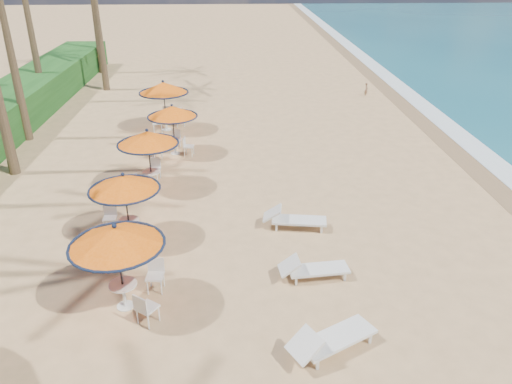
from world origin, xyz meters
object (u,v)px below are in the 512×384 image
station_3 (172,118)px  station_4 (164,94)px  lounger_near (330,339)px  lounger_mid (312,268)px  station_0 (120,244)px  station_1 (124,189)px  lounger_far (293,218)px  station_2 (147,143)px

station_3 → station_4: bearing=102.4°
lounger_near → lounger_mid: bearing=60.7°
station_0 → lounger_mid: bearing=11.6°
lounger_near → station_1: bearing=107.0°
station_4 → lounger_far: bearing=-62.8°
lounger_near → lounger_mid: size_ratio=1.12×
station_2 → lounger_mid: bearing=-49.1°
station_3 → lounger_near: (4.76, -12.61, -1.32)m
station_4 → lounger_mid: (5.52, -13.16, -1.55)m
station_3 → lounger_far: bearing=-56.6°
lounger_near → lounger_far: lounger_near is taller
station_3 → station_4: size_ratio=0.90×
lounger_mid → station_3: bearing=110.1°
station_4 → lounger_far: size_ratio=1.20×
station_1 → station_4: bearing=90.3°
station_1 → station_2: 3.76m
station_0 → station_3: bearing=89.3°
lounger_mid → lounger_far: bearing=88.3°
station_2 → station_4: station_4 is taller
lounger_far → lounger_near: bearing=-80.1°
lounger_far → station_3: bearing=131.3°
lounger_far → station_1: bearing=-167.4°
station_2 → station_4: 7.00m
station_2 → lounger_near: (5.32, -9.02, -1.47)m
station_2 → station_0: bearing=-86.5°
station_1 → station_2: bearing=88.0°
station_4 → lounger_near: bearing=-71.0°
station_3 → lounger_near: size_ratio=1.02×
lounger_near → station_0: bearing=130.2°
station_1 → station_4: (-0.06, 10.76, 0.12)m
lounger_near → lounger_mid: lounger_near is taller
station_0 → lounger_mid: size_ratio=1.22×
station_2 → lounger_mid: 8.28m
station_3 → lounger_far: (4.56, -6.91, -1.34)m
station_4 → lounger_mid: bearing=-67.2°
station_4 → lounger_mid: station_4 is taller
lounger_mid → lounger_far: (-0.21, 2.84, 0.02)m
station_0 → lounger_near: 5.44m
station_3 → station_4: station_4 is taller
station_4 → lounger_near: size_ratio=1.14×
station_1 → station_4: station_4 is taller
station_0 → lounger_mid: station_0 is taller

